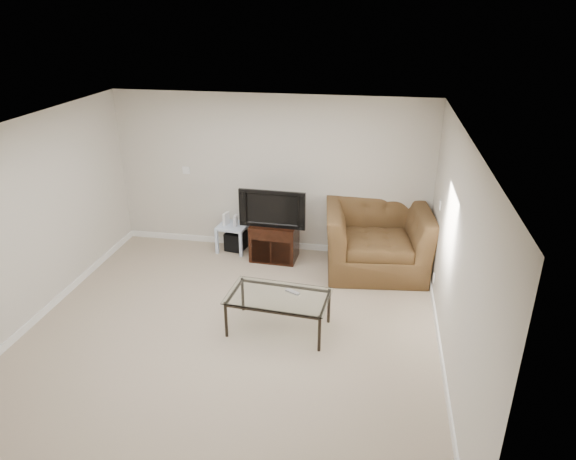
% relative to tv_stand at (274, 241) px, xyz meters
% --- Properties ---
extents(floor, '(5.00, 5.00, 0.00)m').
position_rel_tv_stand_xyz_m(floor, '(-0.12, -2.09, -0.29)').
color(floor, tan).
rests_on(floor, ground).
extents(ceiling, '(5.00, 5.00, 0.00)m').
position_rel_tv_stand_xyz_m(ceiling, '(-0.12, -2.09, 2.21)').
color(ceiling, white).
rests_on(ceiling, ground).
extents(wall_back, '(5.00, 0.02, 2.50)m').
position_rel_tv_stand_xyz_m(wall_back, '(-0.12, 0.41, 0.96)').
color(wall_back, silver).
rests_on(wall_back, ground).
extents(wall_left, '(0.02, 5.00, 2.50)m').
position_rel_tv_stand_xyz_m(wall_left, '(-2.62, -2.09, 0.96)').
color(wall_left, silver).
rests_on(wall_left, ground).
extents(wall_right, '(0.02, 5.00, 2.50)m').
position_rel_tv_stand_xyz_m(wall_right, '(2.38, -2.09, 0.96)').
color(wall_right, silver).
rests_on(wall_right, ground).
extents(plate_back, '(0.12, 0.02, 0.12)m').
position_rel_tv_stand_xyz_m(plate_back, '(-1.52, 0.40, 0.96)').
color(plate_back, white).
rests_on(plate_back, wall_back).
extents(plate_right_switch, '(0.02, 0.09, 0.13)m').
position_rel_tv_stand_xyz_m(plate_right_switch, '(2.36, -0.49, 0.96)').
color(plate_right_switch, white).
rests_on(plate_right_switch, wall_right).
extents(plate_right_outlet, '(0.02, 0.08, 0.12)m').
position_rel_tv_stand_xyz_m(plate_right_outlet, '(2.36, -0.79, 0.01)').
color(plate_right_outlet, white).
rests_on(plate_right_outlet, wall_right).
extents(tv_stand, '(0.72, 0.52, 0.59)m').
position_rel_tv_stand_xyz_m(tv_stand, '(0.00, 0.00, 0.00)').
color(tv_stand, black).
rests_on(tv_stand, floor).
extents(dvd_player, '(0.39, 0.28, 0.05)m').
position_rel_tv_stand_xyz_m(dvd_player, '(-0.00, -0.04, 0.20)').
color(dvd_player, black).
rests_on(dvd_player, tv_stand).
extents(television, '(0.95, 0.22, 0.59)m').
position_rel_tv_stand_xyz_m(television, '(-0.00, -0.03, 0.59)').
color(television, black).
rests_on(television, tv_stand).
extents(side_table, '(0.51, 0.51, 0.44)m').
position_rel_tv_stand_xyz_m(side_table, '(-0.72, 0.19, -0.07)').
color(side_table, silver).
rests_on(side_table, floor).
extents(subwoofer, '(0.34, 0.34, 0.30)m').
position_rel_tv_stand_xyz_m(subwoofer, '(-0.69, 0.21, -0.14)').
color(subwoofer, black).
rests_on(subwoofer, floor).
extents(game_console, '(0.08, 0.15, 0.20)m').
position_rel_tv_stand_xyz_m(game_console, '(-0.83, 0.19, 0.25)').
color(game_console, white).
rests_on(game_console, side_table).
extents(game_case, '(0.05, 0.13, 0.17)m').
position_rel_tv_stand_xyz_m(game_case, '(-0.67, 0.17, 0.23)').
color(game_case, silver).
rests_on(game_case, side_table).
extents(recliner, '(1.61, 1.14, 1.32)m').
position_rel_tv_stand_xyz_m(recliner, '(1.57, -0.07, 0.37)').
color(recliner, brown).
rests_on(recliner, floor).
extents(coffee_table, '(1.27, 0.78, 0.48)m').
position_rel_tv_stand_xyz_m(coffee_table, '(0.44, -1.90, -0.05)').
color(coffee_table, black).
rests_on(coffee_table, floor).
extents(remote, '(0.19, 0.14, 0.02)m').
position_rel_tv_stand_xyz_m(remote, '(0.60, -1.81, 0.20)').
color(remote, '#B2B2B7').
rests_on(remote, coffee_table).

